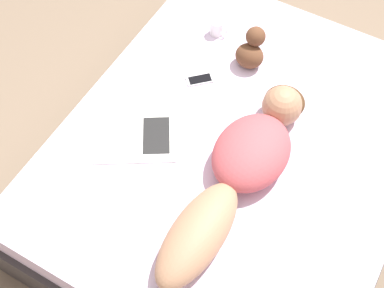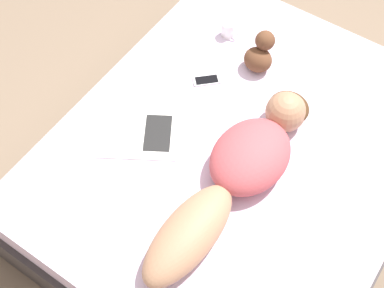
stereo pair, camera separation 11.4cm
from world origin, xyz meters
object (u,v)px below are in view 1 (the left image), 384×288
at_px(open_magazine, 137,136).
at_px(coffee_mug, 217,27).
at_px(person, 241,168).
at_px(cell_phone, 200,80).

height_order(open_magazine, coffee_mug, coffee_mug).
bearing_deg(coffee_mug, person, -55.11).
xyz_separation_m(person, open_magazine, (-0.55, -0.05, -0.09)).
height_order(person, cell_phone, person).
distance_m(coffee_mug, cell_phone, 0.36).
bearing_deg(cell_phone, open_magazine, -55.12).
distance_m(open_magazine, cell_phone, 0.49).
bearing_deg(open_magazine, person, -26.76).
bearing_deg(coffee_mug, cell_phone, -76.15).
distance_m(person, coffee_mug, 0.95).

